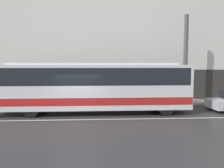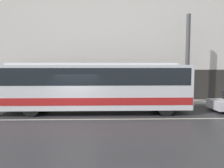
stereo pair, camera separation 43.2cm
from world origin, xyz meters
TOP-DOWN VIEW (x-y plane):
  - ground_plane at (0.00, 0.00)m, footprint 60.00×60.00m
  - sidewalk at (0.00, 5.12)m, footprint 60.00×2.23m
  - building_facade at (0.00, 6.37)m, footprint 60.00×0.35m
  - lane_stripe at (0.00, 0.00)m, footprint 54.00×0.14m
  - transit_bus at (0.93, 1.85)m, footprint 12.01×2.49m
  - utility_pole_near at (7.94, 4.46)m, footprint 0.32×0.32m

SIDE VIEW (x-z plane):
  - ground_plane at x=0.00m, z-range 0.00..0.00m
  - lane_stripe at x=0.00m, z-range 0.00..0.01m
  - sidewalk at x=0.00m, z-range 0.00..0.13m
  - transit_bus at x=0.93m, z-range 0.20..3.37m
  - utility_pole_near at x=7.94m, z-range 0.13..6.86m
  - building_facade at x=0.00m, z-range -0.19..10.51m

